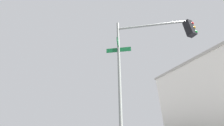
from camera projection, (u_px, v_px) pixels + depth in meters
The scene contains 1 object.
traffic_signal_near at pixel (152, 49), 5.22m from camera, with size 2.19×3.46×6.01m.
Camera 1 is at (-2.68, -9.17, 1.23)m, focal length 19.62 mm.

